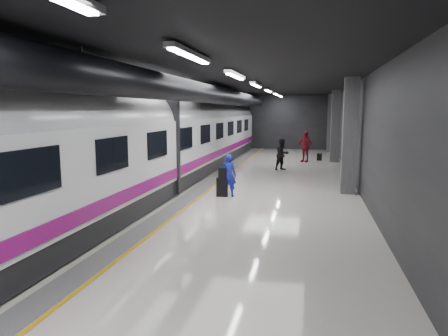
# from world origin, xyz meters

# --- Properties ---
(ground) EXTENTS (40.00, 40.00, 0.00)m
(ground) POSITION_xyz_m (0.00, 0.00, 0.00)
(ground) COLOR beige
(ground) RESTS_ON ground
(platform_hall) EXTENTS (10.02, 40.02, 4.51)m
(platform_hall) POSITION_xyz_m (-0.29, 0.96, 3.54)
(platform_hall) COLOR black
(platform_hall) RESTS_ON ground
(train) EXTENTS (3.05, 38.00, 4.05)m
(train) POSITION_xyz_m (-3.25, -0.00, 2.07)
(train) COLOR black
(train) RESTS_ON ground
(traveler_main) EXTENTS (0.62, 0.44, 1.62)m
(traveler_main) POSITION_xyz_m (0.07, 0.44, 0.81)
(traveler_main) COLOR #1918BA
(traveler_main) RESTS_ON ground
(suitcase_main) EXTENTS (0.47, 0.34, 0.70)m
(suitcase_main) POSITION_xyz_m (-0.17, 0.38, 0.35)
(suitcase_main) COLOR black
(suitcase_main) RESTS_ON ground
(shoulder_bag) EXTENTS (0.33, 0.24, 0.39)m
(shoulder_bag) POSITION_xyz_m (-0.15, 0.34, 0.90)
(shoulder_bag) COLOR black
(shoulder_bag) RESTS_ON suitcase_main
(traveler_far_a) EXTENTS (1.06, 1.05, 1.73)m
(traveler_far_a) POSITION_xyz_m (1.57, 7.67, 0.86)
(traveler_far_a) COLOR black
(traveler_far_a) RESTS_ON ground
(traveler_far_b) EXTENTS (1.23, 0.96, 1.94)m
(traveler_far_b) POSITION_xyz_m (2.72, 11.55, 0.97)
(traveler_far_b) COLOR maroon
(traveler_far_b) RESTS_ON ground
(suitcase_far) EXTENTS (0.32, 0.21, 0.46)m
(suitcase_far) POSITION_xyz_m (3.64, 12.45, 0.23)
(suitcase_far) COLOR black
(suitcase_far) RESTS_ON ground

